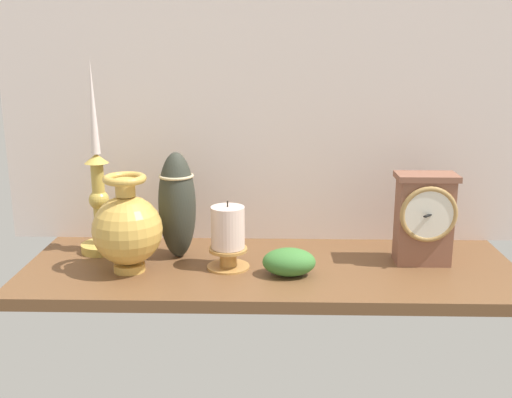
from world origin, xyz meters
TOP-DOWN VIEW (x-y plane):
  - ground_plane at (0.00, 0.00)cm, footprint 100.00×36.00cm
  - back_wall at (0.00, 18.50)cm, footprint 120.00×2.00cm
  - mantel_clock at (31.19, 2.17)cm, footprint 12.14×8.89cm
  - candlestick_tall_left at (-36.69, 7.85)cm, footprint 8.96×8.96cm
  - brass_vase_bulbous at (-28.04, -3.67)cm, footprint 13.77×13.77cm
  - pillar_candle_front at (-8.49, -1.37)cm, footprint 8.61×8.61cm
  - tall_ceramic_vase at (-19.48, 4.89)cm, footprint 7.80×7.80cm
  - ivy_sprig at (3.66, -5.23)cm, footprint 10.39×7.28cm

SIDE VIEW (x-z plane):
  - ground_plane at x=0.00cm, z-range -2.40..0.00cm
  - ivy_sprig at x=3.66cm, z-range 0.00..5.44cm
  - pillar_candle_front at x=-8.49cm, z-range -0.28..13.62cm
  - brass_vase_bulbous at x=-28.04cm, z-range -0.92..18.62cm
  - mantel_clock at x=31.19cm, z-range 0.35..19.11cm
  - tall_ceramic_vase at x=-19.48cm, z-range 0.14..22.64cm
  - candlestick_tall_left at x=-36.69cm, z-range -8.36..32.87cm
  - back_wall at x=0.00cm, z-range 0.00..65.00cm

